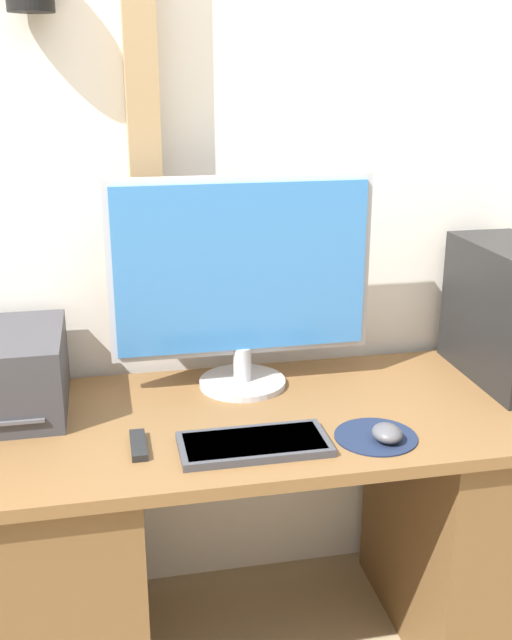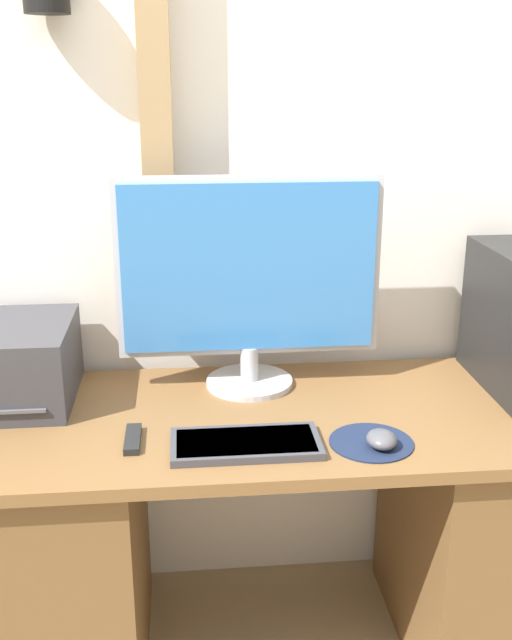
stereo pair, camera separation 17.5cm
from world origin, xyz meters
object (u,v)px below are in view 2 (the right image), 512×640
Objects in this scene: monitor at (249,276)px; keyboard at (246,443)px; mouse at (382,439)px; printer at (15,363)px; remote_control at (133,439)px.

monitor is 0.46m from keyboard.
mouse is 0.93m from printer.
keyboard is 2.57× the size of remote_control.
keyboard is 4.19× the size of mouse.
remote_control is at bearing 168.80° from keyboard.
printer is at bearing -176.60° from monitor.
keyboard is (-0.04, -0.35, -0.29)m from monitor.
printer is (-0.56, 0.32, 0.09)m from keyboard.
keyboard is at bearing -96.41° from monitor.
printer reaches higher than mouse.
remote_control is (0.30, -0.27, -0.09)m from printer.
remote_control is (-0.29, -0.30, -0.29)m from monitor.
mouse is (0.26, -0.39, -0.28)m from monitor.
monitor is 1.93× the size of printer.
printer is (-0.60, -0.04, -0.20)m from monitor.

